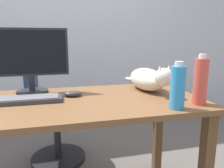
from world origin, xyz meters
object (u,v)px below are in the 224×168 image
object	(u,v)px
water_bottle	(178,87)
computer_mouse	(73,94)
cat	(148,79)
keyboard	(22,100)
office_chair	(51,118)
spray_bottle	(201,81)
monitor	(30,58)

from	to	relation	value
water_bottle	computer_mouse	bearing A→B (deg)	143.35
cat	computer_mouse	xyz separation A→B (m)	(-0.51, -0.04, -0.06)
keyboard	cat	size ratio (longest dim) A/B	0.72
office_chair	cat	distance (m)	0.96
spray_bottle	monitor	bearing A→B (deg)	151.53
computer_mouse	spray_bottle	size ratio (longest dim) A/B	0.41
office_chair	water_bottle	bearing A→B (deg)	-55.09
computer_mouse	keyboard	bearing A→B (deg)	-170.49
keyboard	computer_mouse	xyz separation A→B (m)	(0.29, 0.05, 0.00)
water_bottle	spray_bottle	world-z (taller)	spray_bottle
computer_mouse	water_bottle	xyz separation A→B (m)	(0.49, -0.37, 0.09)
office_chair	keyboard	size ratio (longest dim) A/B	2.15
monitor	spray_bottle	size ratio (longest dim) A/B	1.77
water_bottle	spray_bottle	bearing A→B (deg)	13.45
office_chair	water_bottle	size ratio (longest dim) A/B	3.94
computer_mouse	spray_bottle	bearing A→B (deg)	-26.80
office_chair	monitor	size ratio (longest dim) A/B	1.97
monitor	spray_bottle	distance (m)	1.03
spray_bottle	cat	bearing A→B (deg)	111.30
keyboard	water_bottle	bearing A→B (deg)	-22.11
monitor	office_chair	bearing A→B (deg)	78.42
monitor	keyboard	size ratio (longest dim) A/B	1.09
computer_mouse	water_bottle	world-z (taller)	water_bottle
monitor	water_bottle	world-z (taller)	monitor
computer_mouse	monitor	bearing A→B (deg)	147.49
keyboard	spray_bottle	world-z (taller)	spray_bottle
computer_mouse	office_chair	bearing A→B (deg)	106.19
keyboard	spray_bottle	size ratio (longest dim) A/B	1.63
monitor	keyboard	bearing A→B (deg)	-99.54
cat	computer_mouse	size ratio (longest dim) A/B	5.57
monitor	computer_mouse	xyz separation A→B (m)	(0.25, -0.16, -0.21)
keyboard	water_bottle	world-z (taller)	water_bottle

